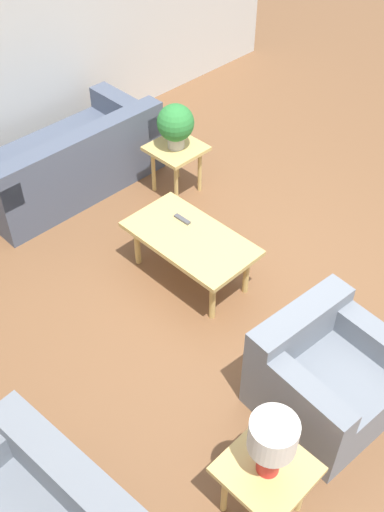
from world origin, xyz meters
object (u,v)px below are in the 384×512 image
Objects in this scene: armchair at (324,376)px; side_table_lamp at (266,475)px; sofa at (67,162)px; table_lamp at (272,440)px; side_table_plant at (176,154)px; potted_plant at (176,124)px; coffee_table at (190,241)px.

armchair is 0.90m from side_table_lamp.
table_lamp is (-3.49, 1.16, 0.52)m from sofa.
table_lamp reaches higher than side_table_plant.
potted_plant is 3.27m from table_lamp.
coffee_table is 2.15× the size of side_table_lamp.
coffee_table is (-1.77, 0.05, 0.12)m from sofa.
side_table_plant is (-0.81, -0.71, 0.14)m from sofa.
armchair is at bearing 170.91° from coffee_table.
sofa is 4.10× the size of table_lamp.
side_table_lamp is (-1.72, 1.11, 0.02)m from coffee_table.
side_table_plant is 0.33m from potted_plant.
side_table_lamp is at bearing 145.02° from side_table_plant.
table_lamp is at bearing 147.19° from coffee_table.
sofa is 3.65× the size of side_table_plant.
armchair reaches higher than side_table_lamp.
table_lamp is (0.00, -0.00, 0.38)m from side_table_lamp.
table_lamp is (-2.68, 1.88, 0.05)m from potted_plant.
armchair is at bearing 157.84° from potted_plant.
potted_plant reaches higher than coffee_table.
potted_plant reaches higher than side_table_lamp.
side_table_lamp is (-2.68, 1.88, 0.00)m from side_table_plant.
sofa reaches higher than side_table_lamp.
armchair is 2.00× the size of table_lamp.
sofa is 1.18m from potted_plant.
sofa is 2.05× the size of armchair.
side_table_plant is at bearing -34.98° from side_table_lamp.
side_table_lamp is 1.13× the size of table_lamp.
potted_plant is (2.47, -1.01, 0.45)m from armchair.
table_lamp is at bearing -161.58° from armchair.
side_table_lamp is at bearing 147.19° from coffee_table.
table_lamp is (-2.68, 1.88, 0.38)m from side_table_plant.
coffee_table is 2.50× the size of potted_plant.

